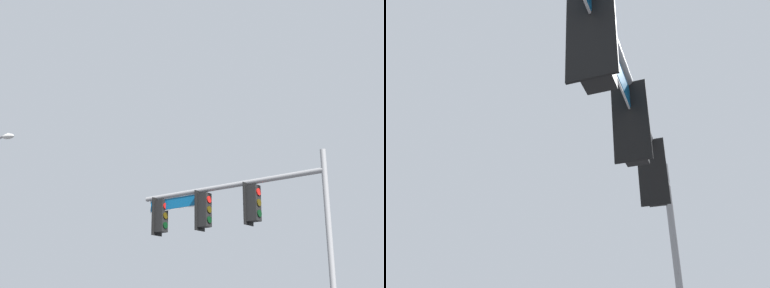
# 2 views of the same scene
# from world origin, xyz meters

# --- Properties ---
(signal_pole_near) EXTENTS (6.68, 1.61, 5.99)m
(signal_pole_near) POSITION_xyz_m (-2.92, -7.92, 4.57)
(signal_pole_near) COLOR gray
(signal_pole_near) RESTS_ON ground_plane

